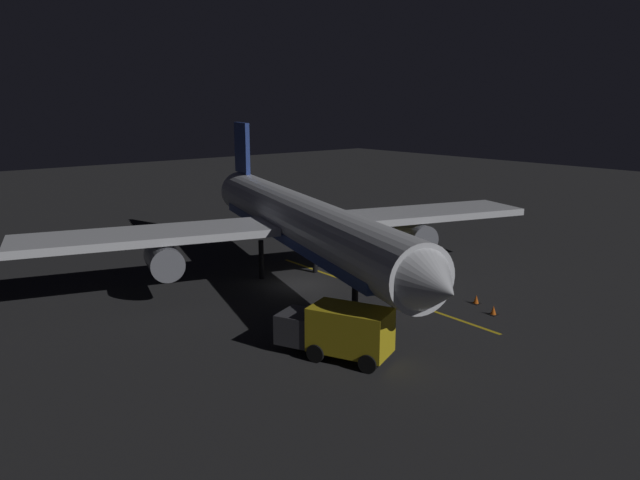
% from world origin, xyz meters
% --- Properties ---
extents(ground_plane, '(180.00, 180.00, 0.20)m').
position_xyz_m(ground_plane, '(0.00, 0.00, -0.10)').
color(ground_plane, '#232325').
extents(apron_guide_stripe, '(0.85, 20.28, 0.01)m').
position_xyz_m(apron_guide_stripe, '(-2.93, 4.00, 0.00)').
color(apron_guide_stripe, gold).
rests_on(apron_guide_stripe, ground_plane).
extents(airliner, '(35.93, 35.75, 10.53)m').
position_xyz_m(airliner, '(-0.18, -0.58, 4.28)').
color(airliner, white).
rests_on(airliner, ground_plane).
extents(baggage_truck, '(4.18, 6.01, 2.62)m').
position_xyz_m(baggage_truck, '(6.07, 10.80, 1.31)').
color(baggage_truck, gold).
rests_on(baggage_truck, ground_plane).
extents(catering_truck, '(3.55, 5.97, 2.21)m').
position_xyz_m(catering_truck, '(-6.75, 1.28, 1.16)').
color(catering_truck, gold).
rests_on(catering_truck, ground_plane).
extents(ground_crew_worker, '(0.40, 0.40, 1.74)m').
position_xyz_m(ground_crew_worker, '(-0.11, 8.59, 0.89)').
color(ground_crew_worker, black).
rests_on(ground_crew_worker, ground_plane).
extents(traffic_cone_near_left, '(0.50, 0.50, 0.55)m').
position_xyz_m(traffic_cone_near_left, '(-4.99, 11.98, 0.25)').
color(traffic_cone_near_left, '#EA590F').
rests_on(traffic_cone_near_left, ground_plane).
extents(traffic_cone_near_right, '(0.50, 0.50, 0.55)m').
position_xyz_m(traffic_cone_near_right, '(-5.90, 10.10, 0.25)').
color(traffic_cone_near_right, '#EA590F').
rests_on(traffic_cone_near_right, ground_plane).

